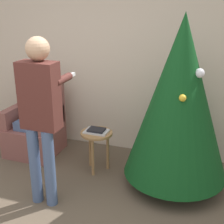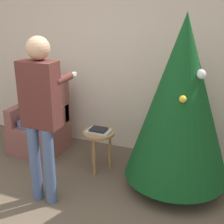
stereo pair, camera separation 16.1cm
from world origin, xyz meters
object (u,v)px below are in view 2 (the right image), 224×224
(side_stool, at_px, (99,138))
(armchair, at_px, (41,126))
(christmas_tree, at_px, (181,100))
(person_seated, at_px, (38,107))
(person_standing, at_px, (41,107))

(side_stool, bearing_deg, armchair, 167.76)
(armchair, distance_m, side_stool, 1.06)
(christmas_tree, distance_m, armchair, 2.17)
(christmas_tree, height_order, armchair, christmas_tree)
(side_stool, bearing_deg, person_seated, 169.46)
(person_seated, relative_size, side_stool, 2.30)
(christmas_tree, distance_m, person_standing, 1.50)
(person_standing, relative_size, side_stool, 3.33)
(side_stool, bearing_deg, christmas_tree, -0.20)
(armchair, distance_m, person_standing, 1.44)
(christmas_tree, bearing_deg, person_standing, -149.00)
(armchair, height_order, person_standing, person_standing)
(christmas_tree, height_order, side_stool, christmas_tree)
(christmas_tree, xyz_separation_m, armchair, (-2.03, 0.23, -0.72))
(armchair, bearing_deg, person_standing, -53.26)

